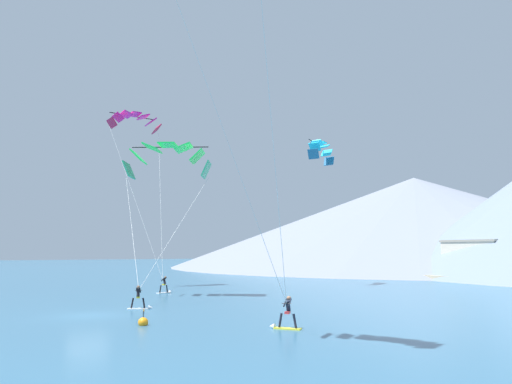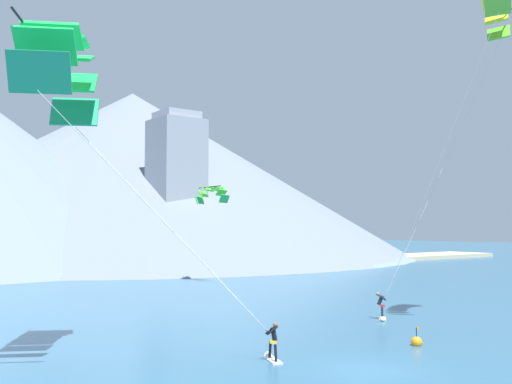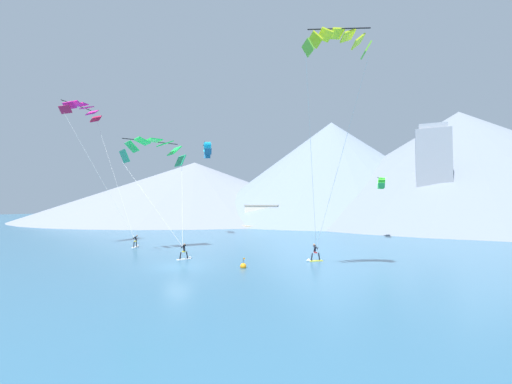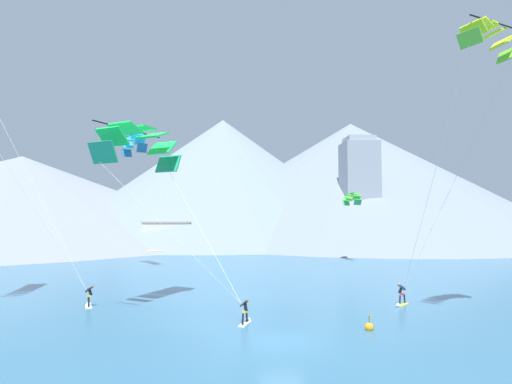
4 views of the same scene
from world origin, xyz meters
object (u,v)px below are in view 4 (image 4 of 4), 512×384
(race_marker_buoy, at_px, (369,327))
(parafoil_kite_distant_low_drift, at_px, (134,142))
(kitesurfer_near_lead, at_px, (401,298))
(kitesurfer_mid_center, at_px, (246,316))
(parafoil_kite_distant_high_outer, at_px, (352,198))
(parafoil_kite_near_lead, at_px, (487,38))
(parafoil_kite_mid_center, at_px, (139,142))
(kitesurfer_near_trail, at_px, (89,300))

(race_marker_buoy, bearing_deg, parafoil_kite_distant_low_drift, 128.09)
(kitesurfer_near_lead, xyz_separation_m, kitesurfer_mid_center, (-12.30, -4.37, -0.05))
(parafoil_kite_distant_high_outer, distance_m, race_marker_buoy, 35.60)
(kitesurfer_near_lead, height_order, parafoil_kite_distant_low_drift, parafoil_kite_distant_low_drift)
(kitesurfer_near_lead, bearing_deg, parafoil_kite_near_lead, -58.74)
(kitesurfer_near_lead, distance_m, kitesurfer_mid_center, 13.05)
(kitesurfer_near_lead, relative_size, parafoil_kite_distant_low_drift, 0.32)
(kitesurfer_near_lead, height_order, parafoil_kite_distant_high_outer, parafoil_kite_distant_high_outer)
(race_marker_buoy, bearing_deg, kitesurfer_mid_center, 166.05)
(kitesurfer_near_lead, xyz_separation_m, parafoil_kite_near_lead, (3.66, -6.02, 18.28))
(parafoil_kite_distant_high_outer, xyz_separation_m, parafoil_kite_distant_low_drift, (-30.38, -6.03, 6.82))
(parafoil_kite_mid_center, height_order, race_marker_buoy, parafoil_kite_mid_center)
(parafoil_kite_distant_high_outer, bearing_deg, parafoil_kite_near_lead, -91.36)
(parafoil_kite_mid_center, bearing_deg, parafoil_kite_distant_low_drift, 104.85)
(parafoil_kite_distant_high_outer, relative_size, parafoil_kite_distant_low_drift, 0.85)
(kitesurfer_near_trail, height_order, parafoil_kite_mid_center, parafoil_kite_mid_center)
(kitesurfer_near_trail, distance_m, kitesurfer_mid_center, 13.28)
(race_marker_buoy, bearing_deg, kitesurfer_near_lead, 53.06)
(parafoil_kite_near_lead, bearing_deg, parafoil_kite_mid_center, 166.15)
(parafoil_kite_near_lead, xyz_separation_m, parafoil_kite_distant_high_outer, (0.78, 32.89, -9.34))
(parafoil_kite_near_lead, bearing_deg, parafoil_kite_distant_high_outer, 88.64)
(kitesurfer_near_trail, xyz_separation_m, parafoil_kite_near_lead, (28.01, -7.24, 18.33))
(kitesurfer_near_lead, relative_size, parafoil_kite_near_lead, 0.10)
(parafoil_kite_near_lead, relative_size, parafoil_kite_distant_high_outer, 3.89)
(kitesurfer_near_trail, distance_m, race_marker_buoy, 21.02)
(kitesurfer_near_lead, height_order, race_marker_buoy, kitesurfer_near_lead)
(parafoil_kite_distant_high_outer, bearing_deg, parafoil_kite_distant_low_drift, -168.78)
(kitesurfer_near_lead, distance_m, kitesurfer_near_trail, 24.38)
(parafoil_kite_mid_center, bearing_deg, kitesurfer_near_lead, 0.28)
(parafoil_kite_near_lead, bearing_deg, kitesurfer_near_lead, 121.26)
(kitesurfer_mid_center, xyz_separation_m, parafoil_kite_distant_low_drift, (-13.64, 25.21, 15.81))
(kitesurfer_near_lead, xyz_separation_m, parafoil_kite_distant_high_outer, (4.44, 26.87, 8.95))
(parafoil_kite_distant_high_outer, height_order, parafoil_kite_distant_low_drift, parafoil_kite_distant_low_drift)
(parafoil_kite_mid_center, xyz_separation_m, parafoil_kite_distant_low_drift, (-5.55, 20.94, 3.65))
(kitesurfer_near_lead, bearing_deg, kitesurfer_near_trail, 177.15)
(kitesurfer_near_trail, xyz_separation_m, parafoil_kite_distant_low_drift, (-1.59, 19.63, 15.82))
(kitesurfer_mid_center, height_order, parafoil_kite_mid_center, parafoil_kite_mid_center)
(kitesurfer_mid_center, relative_size, race_marker_buoy, 1.73)
(parafoil_kite_distant_high_outer, height_order, race_marker_buoy, parafoil_kite_distant_high_outer)
(parafoil_kite_distant_high_outer, relative_size, race_marker_buoy, 4.64)
(parafoil_kite_distant_high_outer, bearing_deg, parafoil_kite_mid_center, -132.63)
(race_marker_buoy, bearing_deg, parafoil_kite_near_lead, 1.57)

